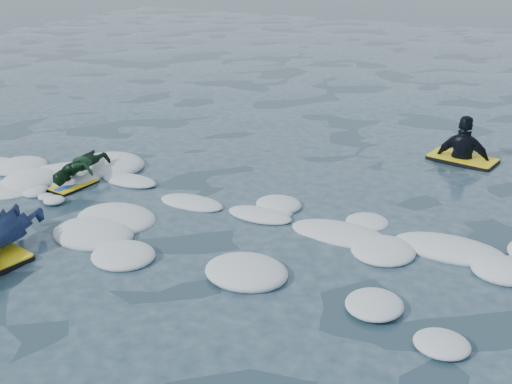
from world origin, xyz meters
TOP-DOWN VIEW (x-y plane):
  - ground at (0.00, 0.00)m, footprint 120.00×120.00m
  - foam_band at (0.00, 1.03)m, footprint 12.00×3.10m
  - prone_child_unit at (-1.88, 1.34)m, footprint 0.53×1.12m
  - waiting_rider_unit at (3.21, 5.00)m, footprint 1.19×0.80m

SIDE VIEW (x-z plane):
  - waiting_rider_unit at x=3.21m, z-range -0.84..0.80m
  - ground at x=0.00m, z-range 0.00..0.00m
  - foam_band at x=0.00m, z-range -0.15..0.15m
  - prone_child_unit at x=-1.88m, z-range 0.00..0.42m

